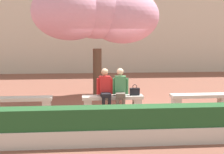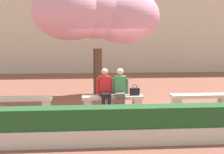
{
  "view_description": "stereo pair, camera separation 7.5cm",
  "coord_description": "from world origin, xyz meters",
  "px_view_note": "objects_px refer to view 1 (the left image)",
  "views": [
    {
      "loc": [
        -0.85,
        -9.37,
        2.3
      ],
      "look_at": [
        0.0,
        0.2,
        1.0
      ],
      "focal_mm": 50.0,
      "sensor_mm": 36.0,
      "label": 1
    },
    {
      "loc": [
        -0.77,
        -9.38,
        2.3
      ],
      "look_at": [
        0.0,
        0.2,
        1.0
      ],
      "focal_mm": 50.0,
      "sensor_mm": 36.0,
      "label": 2
    }
  ],
  "objects_px": {
    "stone_bench_near_west": "(113,100)",
    "stone_bench_center": "(200,99)",
    "person_seated_left": "(105,88)",
    "person_seated_right": "(120,88)",
    "cherry_tree_main": "(98,14)",
    "handbag": "(135,91)",
    "stone_bench_west_end": "(21,102)"
  },
  "relations": [
    {
      "from": "person_seated_left",
      "to": "handbag",
      "type": "bearing_deg",
      "value": 4.03
    },
    {
      "from": "stone_bench_west_end",
      "to": "person_seated_right",
      "type": "height_order",
      "value": "person_seated_right"
    },
    {
      "from": "stone_bench_center",
      "to": "cherry_tree_main",
      "type": "height_order",
      "value": "cherry_tree_main"
    },
    {
      "from": "cherry_tree_main",
      "to": "stone_bench_near_west",
      "type": "bearing_deg",
      "value": -78.9
    },
    {
      "from": "stone_bench_near_west",
      "to": "person_seated_right",
      "type": "relative_size",
      "value": 1.45
    },
    {
      "from": "handbag",
      "to": "person_seated_left",
      "type": "bearing_deg",
      "value": -175.97
    },
    {
      "from": "stone_bench_near_west",
      "to": "handbag",
      "type": "distance_m",
      "value": 0.74
    },
    {
      "from": "person_seated_left",
      "to": "person_seated_right",
      "type": "xyz_separation_m",
      "value": [
        0.46,
        0.0,
        0.0
      ]
    },
    {
      "from": "handbag",
      "to": "cherry_tree_main",
      "type": "bearing_deg",
      "value": 119.52
    },
    {
      "from": "person_seated_left",
      "to": "person_seated_right",
      "type": "height_order",
      "value": "same"
    },
    {
      "from": "stone_bench_near_west",
      "to": "stone_bench_center",
      "type": "height_order",
      "value": "same"
    },
    {
      "from": "handbag",
      "to": "cherry_tree_main",
      "type": "xyz_separation_m",
      "value": [
        -1.05,
        1.86,
        2.45
      ]
    },
    {
      "from": "person_seated_left",
      "to": "person_seated_right",
      "type": "bearing_deg",
      "value": 0.0
    },
    {
      "from": "stone_bench_center",
      "to": "person_seated_right",
      "type": "xyz_separation_m",
      "value": [
        -2.54,
        -0.05,
        0.39
      ]
    },
    {
      "from": "stone_bench_west_end",
      "to": "stone_bench_near_west",
      "type": "bearing_deg",
      "value": 0.0
    },
    {
      "from": "stone_bench_near_west",
      "to": "person_seated_left",
      "type": "distance_m",
      "value": 0.46
    },
    {
      "from": "stone_bench_center",
      "to": "person_seated_left",
      "type": "bearing_deg",
      "value": -178.98
    },
    {
      "from": "person_seated_left",
      "to": "handbag",
      "type": "height_order",
      "value": "person_seated_left"
    },
    {
      "from": "stone_bench_near_west",
      "to": "cherry_tree_main",
      "type": "xyz_separation_m",
      "value": [
        -0.37,
        1.87,
        2.73
      ]
    },
    {
      "from": "stone_bench_near_west",
      "to": "cherry_tree_main",
      "type": "distance_m",
      "value": 3.33
    },
    {
      "from": "person_seated_right",
      "to": "person_seated_left",
      "type": "bearing_deg",
      "value": -180.0
    },
    {
      "from": "stone_bench_near_west",
      "to": "cherry_tree_main",
      "type": "bearing_deg",
      "value": 101.1
    },
    {
      "from": "person_seated_right",
      "to": "cherry_tree_main",
      "type": "bearing_deg",
      "value": 107.27
    },
    {
      "from": "person_seated_left",
      "to": "cherry_tree_main",
      "type": "bearing_deg",
      "value": 94.03
    },
    {
      "from": "stone_bench_near_west",
      "to": "handbag",
      "type": "relative_size",
      "value": 5.53
    },
    {
      "from": "stone_bench_west_end",
      "to": "stone_bench_near_west",
      "type": "xyz_separation_m",
      "value": [
        2.77,
        0.0,
        0.0
      ]
    },
    {
      "from": "stone_bench_near_west",
      "to": "person_seated_left",
      "type": "xyz_separation_m",
      "value": [
        -0.23,
        -0.05,
        0.39
      ]
    },
    {
      "from": "cherry_tree_main",
      "to": "stone_bench_center",
      "type": "bearing_deg",
      "value": -30.82
    },
    {
      "from": "person_seated_left",
      "to": "cherry_tree_main",
      "type": "height_order",
      "value": "cherry_tree_main"
    },
    {
      "from": "stone_bench_west_end",
      "to": "person_seated_left",
      "type": "xyz_separation_m",
      "value": [
        2.54,
        -0.05,
        0.39
      ]
    },
    {
      "from": "handbag",
      "to": "stone_bench_near_west",
      "type": "bearing_deg",
      "value": -179.06
    },
    {
      "from": "stone_bench_west_end",
      "to": "cherry_tree_main",
      "type": "xyz_separation_m",
      "value": [
        2.41,
        1.87,
        2.73
      ]
    }
  ]
}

